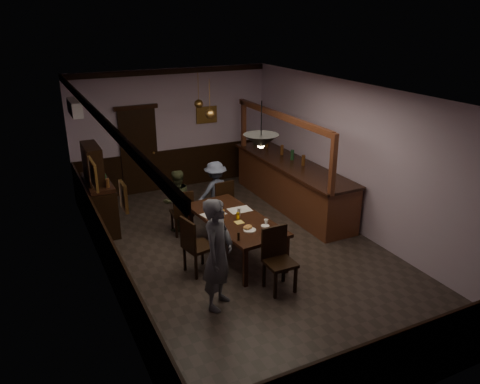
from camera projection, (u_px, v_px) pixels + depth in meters
room at (245, 178)px, 8.29m from camera, size 5.01×8.01×3.01m
dining_table at (235, 221)px, 8.53m from camera, size 1.21×2.29×0.75m
chair_far_left at (183, 211)px, 9.37m from camera, size 0.45×0.45×0.96m
chair_far_right at (222, 201)px, 9.81m from camera, size 0.47×0.47×1.00m
chair_near at (277, 256)px, 7.53m from camera, size 0.46×0.46×1.06m
chair_side at (194, 244)px, 7.95m from camera, size 0.53×0.53×1.04m
person_standing at (218, 254)px, 6.96m from camera, size 0.76×0.75×1.77m
person_seated_left at (177, 201)px, 9.56m from camera, size 0.73×0.63×1.29m
person_seated_right at (216, 191)px, 9.99m from camera, size 0.91×0.59×1.33m
newspaper_left at (213, 214)px, 8.65m from camera, size 0.48×0.39×0.01m
newspaper_right at (240, 210)px, 8.84m from camera, size 0.42×0.30×0.01m
napkin at (239, 222)px, 8.33m from camera, size 0.16×0.16×0.00m
saucer at (265, 226)px, 8.18m from camera, size 0.15×0.15×0.01m
coffee_cup at (266, 221)px, 8.25m from camera, size 0.09×0.09×0.07m
pastry_plate at (250, 230)px, 8.02m from camera, size 0.22×0.22×0.01m
pastry_ring_a at (247, 228)px, 8.05m from camera, size 0.13×0.13×0.04m
pastry_ring_b at (249, 227)px, 8.08m from camera, size 0.13×0.13×0.04m
soda_can at (238, 216)px, 8.44m from camera, size 0.07×0.07×0.12m
beer_glass at (223, 215)px, 8.37m from camera, size 0.06×0.06×0.20m
water_glass at (239, 212)px, 8.58m from camera, size 0.06×0.06×0.15m
pepper_mill at (238, 236)px, 7.66m from camera, size 0.04×0.04×0.14m
sideboard at (98, 196)px, 9.57m from camera, size 0.49×1.37×1.81m
bar_counter at (291, 183)px, 10.75m from camera, size 0.92×3.97×2.23m
door_back at (139, 152)px, 11.39m from camera, size 0.90×0.06×2.10m
ac_unit at (75, 108)px, 9.40m from camera, size 0.20×0.85×0.30m
picture_left_small at (124, 197)px, 5.71m from camera, size 0.04×0.28×0.36m
picture_left_large at (93, 174)px, 7.88m from camera, size 0.04×0.62×0.48m
picture_back at (207, 115)px, 11.87m from camera, size 0.55×0.04×0.42m
pendant_iron at (261, 141)px, 7.29m from camera, size 0.56×0.56×0.74m
pendant_brass_mid at (210, 114)px, 9.54m from camera, size 0.20×0.20×0.81m
pendant_brass_far at (199, 104)px, 10.58m from camera, size 0.20×0.20×0.81m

